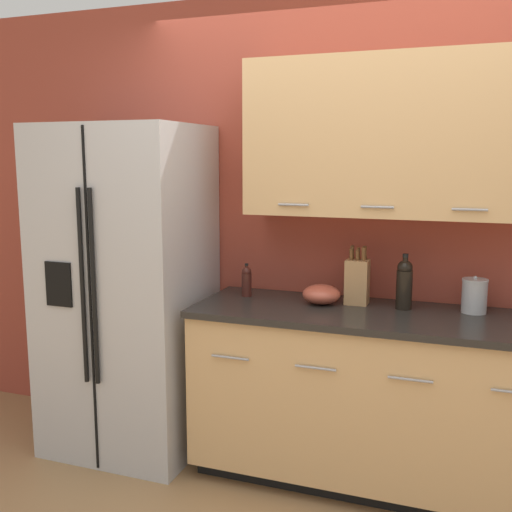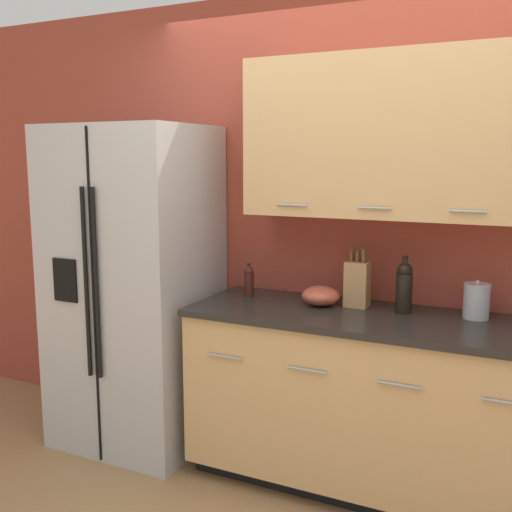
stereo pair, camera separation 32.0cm
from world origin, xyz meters
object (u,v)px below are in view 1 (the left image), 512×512
refrigerator (127,290)px  wine_bottle (404,283)px  oil_bottle (247,281)px  steel_canister (474,296)px  knife_block (357,281)px  mixing_bowl (321,294)px

refrigerator → wine_bottle: (1.55, 0.16, 0.12)m
oil_bottle → steel_canister: size_ratio=0.99×
knife_block → steel_canister: (0.59, 0.02, -0.04)m
knife_block → oil_bottle: (-0.62, -0.03, -0.04)m
oil_bottle → mixing_bowl: oil_bottle is taller
refrigerator → steel_canister: bearing=6.0°
knife_block → oil_bottle: knife_block is taller
steel_canister → mixing_bowl: bearing=-173.9°
refrigerator → wine_bottle: 1.56m
refrigerator → wine_bottle: size_ratio=6.55×
knife_block → steel_canister: 0.59m
wine_bottle → oil_bottle: wine_bottle is taller
wine_bottle → mixing_bowl: bearing=-175.0°
steel_canister → knife_block: bearing=-177.9°
oil_bottle → mixing_bowl: size_ratio=0.92×
steel_canister → refrigerator: bearing=-174.0°
oil_bottle → steel_canister: steel_canister is taller
knife_block → wine_bottle: 0.25m
knife_block → mixing_bowl: 0.20m
refrigerator → wine_bottle: refrigerator is taller
refrigerator → steel_canister: size_ratio=10.00×
steel_canister → mixing_bowl: (-0.77, -0.08, -0.04)m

